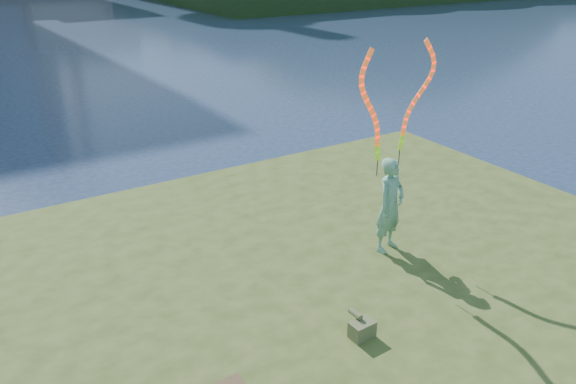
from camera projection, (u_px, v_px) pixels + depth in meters
ground at (225, 338)px, 9.68m from camera, size 320.00×320.00×0.00m
woman_with_ribbons at (391, 182)px, 10.38m from camera, size 2.06×0.75×4.22m
canvas_bag at (362, 328)px, 8.42m from camera, size 0.38×0.43×0.35m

